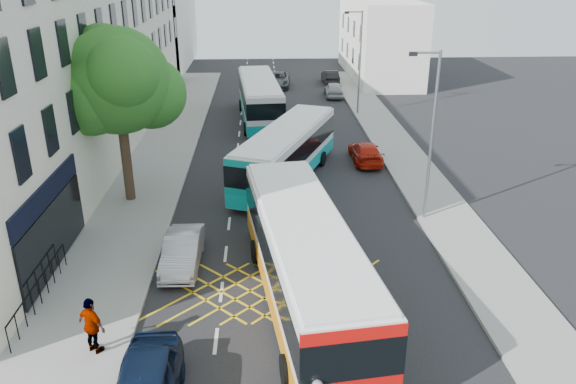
{
  "coord_description": "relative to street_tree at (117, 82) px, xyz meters",
  "views": [
    {
      "loc": [
        -1.52,
        -12.49,
        11.85
      ],
      "look_at": [
        -0.42,
        10.57,
        2.2
      ],
      "focal_mm": 35.0,
      "sensor_mm": 36.0,
      "label": 1
    }
  ],
  "objects": [
    {
      "name": "pavement_left",
      "position": [
        0.01,
        0.03,
        -6.22
      ],
      "size": [
        5.0,
        70.0,
        0.15
      ],
      "primitive_type": "cube",
      "color": "gray",
      "rests_on": "ground"
    },
    {
      "name": "parked_car_silver",
      "position": [
        3.61,
        -6.88,
        -5.62
      ],
      "size": [
        1.49,
        4.12,
        1.35
      ],
      "primitive_type": "imported",
      "rotation": [
        0.0,
        0.0,
        -0.01
      ],
      "color": "#A2A4AA",
      "rests_on": "ground"
    },
    {
      "name": "pedestrian_far",
      "position": [
        1.51,
        -12.49,
        -5.16
      ],
      "size": [
        1.22,
        1.06,
        1.97
      ],
      "primitive_type": "imported",
      "rotation": [
        0.0,
        0.0,
        2.52
      ],
      "color": "gray",
      "rests_on": "pavement_left"
    },
    {
      "name": "terrace_far",
      "position": [
        -5.49,
        40.03,
        -1.29
      ],
      "size": [
        8.0,
        20.0,
        10.0
      ],
      "primitive_type": "cube",
      "color": "silver",
      "rests_on": "ground"
    },
    {
      "name": "pavement_right",
      "position": [
        16.01,
        0.03,
        -6.22
      ],
      "size": [
        3.0,
        70.0,
        0.15
      ],
      "primitive_type": "cube",
      "color": "gray",
      "rests_on": "ground"
    },
    {
      "name": "lamp_far",
      "position": [
        14.71,
        17.03,
        -1.68
      ],
      "size": [
        1.45,
        0.15,
        8.0
      ],
      "color": "slate",
      "rests_on": "pavement_right"
    },
    {
      "name": "street_tree",
      "position": [
        0.0,
        0.0,
        0.0
      ],
      "size": [
        6.3,
        5.7,
        8.8
      ],
      "color": "#382619",
      "rests_on": "pavement_left"
    },
    {
      "name": "terrace_main",
      "position": [
        -5.49,
        9.52,
        0.46
      ],
      "size": [
        8.3,
        45.0,
        13.5
      ],
      "color": "beige",
      "rests_on": "ground"
    },
    {
      "name": "railings",
      "position": [
        -1.19,
        -9.67,
        -5.57
      ],
      "size": [
        0.08,
        5.6,
        1.14
      ],
      "primitive_type": null,
      "color": "black",
      "rests_on": "pavement_left"
    },
    {
      "name": "building_right",
      "position": [
        19.51,
        33.03,
        -2.29
      ],
      "size": [
        6.0,
        18.0,
        8.0
      ],
      "primitive_type": "cube",
      "color": "silver",
      "rests_on": "ground"
    },
    {
      "name": "red_hatchback",
      "position": [
        13.44,
        5.6,
        -5.67
      ],
      "size": [
        1.75,
        4.28,
        1.24
      ],
      "primitive_type": "imported",
      "rotation": [
        0.0,
        0.0,
        3.14
      ],
      "color": "#AE1607",
      "rests_on": "ground"
    },
    {
      "name": "bus_near",
      "position": [
        8.43,
        -9.91,
        -4.48
      ],
      "size": [
        4.41,
        12.53,
        3.45
      ],
      "rotation": [
        0.0,
        0.0,
        0.13
      ],
      "color": "silver",
      "rests_on": "ground"
    },
    {
      "name": "distant_car_dark",
      "position": [
        14.01,
        29.43,
        -5.62
      ],
      "size": [
        1.52,
        4.11,
        1.35
      ],
      "primitive_type": "imported",
      "rotation": [
        0.0,
        0.0,
        3.16
      ],
      "color": "black",
      "rests_on": "ground"
    },
    {
      "name": "lamp_near",
      "position": [
        14.71,
        -2.97,
        -1.68
      ],
      "size": [
        1.45,
        0.15,
        8.0
      ],
      "color": "slate",
      "rests_on": "pavement_right"
    },
    {
      "name": "bus_mid",
      "position": [
        8.33,
        2.68,
        -4.66
      ],
      "size": [
        6.54,
        11.2,
        3.11
      ],
      "rotation": [
        0.0,
        0.0,
        -0.39
      ],
      "color": "silver",
      "rests_on": "ground"
    },
    {
      "name": "distant_car_grey",
      "position": [
        8.59,
        28.08,
        -5.59
      ],
      "size": [
        2.73,
        5.24,
        1.41
      ],
      "primitive_type": "imported",
      "rotation": [
        0.0,
        0.0,
        -0.08
      ],
      "color": "#474A4F",
      "rests_on": "ground"
    },
    {
      "name": "distant_car_silver",
      "position": [
        13.64,
        23.53,
        -5.62
      ],
      "size": [
        1.75,
        4.03,
        1.35
      ],
      "primitive_type": "imported",
      "rotation": [
        0.0,
        0.0,
        3.1
      ],
      "color": "#9EA1A6",
      "rests_on": "ground"
    },
    {
      "name": "bus_far",
      "position": [
        6.83,
        15.62,
        -4.56
      ],
      "size": [
        3.61,
        11.85,
        3.28
      ],
      "rotation": [
        0.0,
        0.0,
        0.08
      ],
      "color": "silver",
      "rests_on": "ground"
    }
  ]
}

